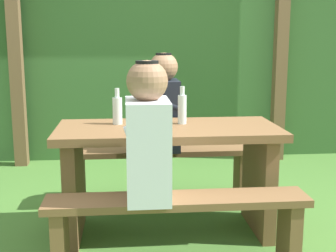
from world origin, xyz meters
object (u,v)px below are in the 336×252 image
bench_near (177,219)px  person_black_coat (164,105)px  bench_far (161,164)px  drinking_glass (156,124)px  picnic_table (168,161)px  bottle_right (182,108)px  person_white_shirt (148,136)px  bottle_left (117,110)px

bench_near → person_black_coat: (0.02, 1.08, 0.45)m
bench_near → bench_far: (0.00, 1.08, 0.00)m
drinking_glass → picnic_table: bearing=55.6°
picnic_table → bottle_right: 0.35m
person_white_shirt → bottle_right: size_ratio=2.94×
drinking_glass → bottle_left: (-0.24, 0.23, 0.05)m
bench_near → bottle_right: (0.10, 0.63, 0.50)m
bench_near → bottle_left: 0.88m
bench_far → person_white_shirt: size_ratio=1.95×
person_white_shirt → bench_far: bearing=81.8°
bench_far → person_black_coat: bearing=-10.4°
picnic_table → bench_near: size_ratio=1.00×
bench_far → person_white_shirt: 1.18m
bench_near → bottle_left: size_ratio=5.99×
person_black_coat → bottle_right: size_ratio=2.94×
person_black_coat → bottle_left: person_black_coat is taller
drinking_glass → bottle_left: bottle_left is taller
person_black_coat → drinking_glass: bearing=-98.7°
picnic_table → drinking_glass: 0.30m
person_black_coat → bench_far: bearing=169.6°
drinking_glass → person_black_coat: bearing=81.3°
bench_far → person_white_shirt: person_white_shirt is taller
person_black_coat → bottle_left: bearing=-128.5°
bench_near → person_black_coat: bearing=89.0°
bench_far → bottle_right: 0.68m
bench_near → bottle_right: bearing=80.9°
picnic_table → drinking_glass: size_ratio=16.88×
bottle_left → bottle_right: bearing=-3.7°
bench_far → bottle_right: bearing=-77.5°
picnic_table → bench_near: 0.57m
bottle_right → drinking_glass: bearing=-131.4°
bench_far → person_white_shirt: bearing=-98.2°
bottle_right → picnic_table: bearing=-139.0°
person_black_coat → drinking_glass: (-0.10, -0.66, -0.01)m
bench_far → bottle_left: 0.72m
person_black_coat → picnic_table: bearing=-91.9°
bench_far → person_black_coat: size_ratio=1.95×
bottle_left → person_white_shirt: bearing=-75.9°
person_black_coat → drinking_glass: size_ratio=8.67×
picnic_table → bottle_left: 0.46m
bottle_right → bench_far: bearing=102.5°
person_white_shirt → drinking_glass: 0.42m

